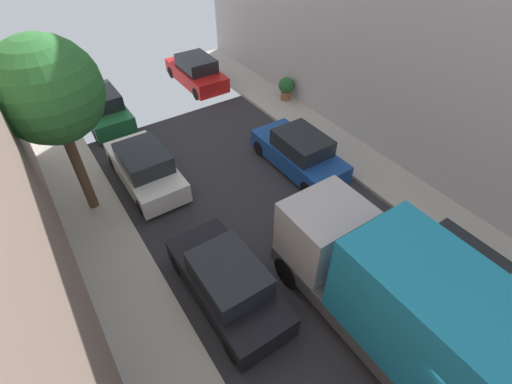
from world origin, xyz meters
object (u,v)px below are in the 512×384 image
object	(u,v)px
parked_car_right_4	(196,72)
street_tree_0	(48,92)
delivery_truck	(400,301)
potted_plant_1	(28,124)
potted_plant_0	(286,87)
parked_car_left_5	(102,108)
parked_car_right_3	(299,153)
parked_car_left_3	(228,282)
parked_car_right_2	(449,269)
parked_car_left_4	(145,168)

from	to	relation	value
parked_car_right_4	street_tree_0	world-z (taller)	street_tree_0
delivery_truck	potted_plant_1	size ratio (longest dim) A/B	6.94
delivery_truck	potted_plant_0	xyz separation A→B (m)	(5.56, 11.49, -0.98)
parked_car_left_5	parked_car_right_3	xyz separation A→B (m)	(5.40, -7.85, 0.00)
parked_car_left_3	parked_car_right_2	distance (m)	6.23
parked_car_right_4	potted_plant_0	xyz separation A→B (m)	(2.86, -4.25, 0.08)
parked_car_left_5	parked_car_right_4	bearing A→B (deg)	10.51
parked_car_left_4	street_tree_0	xyz separation A→B (m)	(-2.13, -0.27, 3.80)
parked_car_right_2	potted_plant_0	size ratio (longest dim) A/B	3.65
delivery_truck	street_tree_0	world-z (taller)	street_tree_0
potted_plant_1	parked_car_right_4	bearing A→B (deg)	3.44
parked_car_right_2	potted_plant_0	bearing A→B (deg)	75.82
parked_car_left_4	potted_plant_1	size ratio (longest dim) A/B	4.42
parked_car_left_4	potted_plant_0	xyz separation A→B (m)	(8.26, 2.14, 0.08)
parked_car_right_2	potted_plant_0	xyz separation A→B (m)	(2.86, 11.30, 0.08)
parked_car_right_3	parked_car_left_4	bearing A→B (deg)	155.44
parked_car_right_4	street_tree_0	xyz separation A→B (m)	(-7.53, -6.66, 3.80)
parked_car_left_3	parked_car_right_3	size ratio (longest dim) A/B	1.00
parked_car_left_4	street_tree_0	bearing A→B (deg)	-172.66
parked_car_right_2	parked_car_right_3	bearing A→B (deg)	90.00
parked_car_left_4	parked_car_right_4	xyz separation A→B (m)	(5.40, 6.38, 0.00)
parked_car_right_4	potted_plant_1	distance (m)	8.50
potted_plant_0	street_tree_0	bearing A→B (deg)	-166.93
parked_car_left_3	parked_car_left_5	xyz separation A→B (m)	(0.00, 11.44, 0.00)
parked_car_left_3	parked_car_right_4	xyz separation A→B (m)	(5.40, 12.44, 0.00)
parked_car_right_2	potted_plant_0	world-z (taller)	parked_car_right_2
parked_car_right_3	parked_car_right_4	world-z (taller)	same
parked_car_left_5	parked_car_right_4	size ratio (longest dim) A/B	1.00
parked_car_left_3	parked_car_left_4	xyz separation A→B (m)	(0.00, 6.06, 0.00)
parked_car_right_4	potted_plant_0	bearing A→B (deg)	-56.09
parked_car_left_3	parked_car_right_2	bearing A→B (deg)	-29.90
parked_car_right_3	delivery_truck	distance (m)	7.47
parked_car_left_3	parked_car_left_4	world-z (taller)	same
parked_car_right_3	potted_plant_0	size ratio (longest dim) A/B	3.65
parked_car_right_4	potted_plant_0	distance (m)	5.12
delivery_truck	potted_plant_1	xyz separation A→B (m)	(-5.78, 15.23, -1.11)
potted_plant_1	street_tree_0	bearing A→B (deg)	-81.14
parked_car_right_2	street_tree_0	size ratio (longest dim) A/B	0.71
delivery_truck	parked_car_left_3	bearing A→B (deg)	129.36
parked_car_left_5	potted_plant_0	world-z (taller)	parked_car_left_5
parked_car_right_2	delivery_truck	bearing A→B (deg)	-176.03
parked_car_left_5	parked_car_right_4	world-z (taller)	same
parked_car_left_4	parked_car_right_3	bearing A→B (deg)	-24.56
parked_car_left_3	potted_plant_0	bearing A→B (deg)	44.80
parked_car_right_2	parked_car_right_4	size ratio (longest dim) A/B	1.00
parked_car_left_3	potted_plant_0	xyz separation A→B (m)	(8.26, 8.20, 0.08)
parked_car_left_5	potted_plant_0	size ratio (longest dim) A/B	3.65
parked_car_right_2	parked_car_right_4	xyz separation A→B (m)	(0.00, 15.55, 0.00)
parked_car_left_3	delivery_truck	size ratio (longest dim) A/B	0.64
potted_plant_0	delivery_truck	bearing A→B (deg)	-115.80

